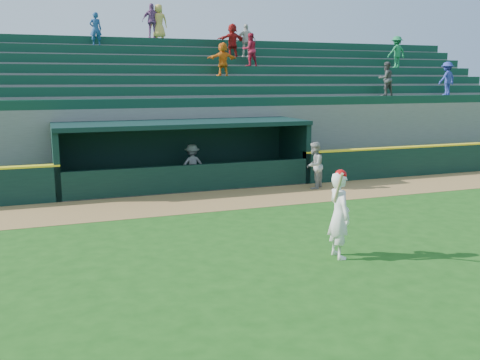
{
  "coord_description": "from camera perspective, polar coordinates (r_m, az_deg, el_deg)",
  "views": [
    {
      "loc": [
        -4.97,
        -11.82,
        3.97
      ],
      "look_at": [
        0.0,
        1.6,
        1.3
      ],
      "focal_mm": 40.0,
      "sensor_mm": 36.0,
      "label": 1
    }
  ],
  "objects": [
    {
      "name": "ground",
      "position": [
        13.43,
        2.39,
        -6.64
      ],
      "size": [
        120.0,
        120.0,
        0.0
      ],
      "primitive_type": "plane",
      "color": "#1B4D13",
      "rests_on": "ground"
    },
    {
      "name": "warning_track",
      "position": [
        17.89,
        -3.68,
        -2.26
      ],
      "size": [
        40.0,
        3.0,
        0.01
      ],
      "primitive_type": "cube",
      "color": "olive",
      "rests_on": "ground"
    },
    {
      "name": "field_wall_right",
      "position": [
        25.41,
        22.62,
        2.13
      ],
      "size": [
        15.5,
        0.3,
        1.2
      ],
      "primitive_type": "cube",
      "color": "black",
      "rests_on": "ground"
    },
    {
      "name": "wall_stripe_right",
      "position": [
        25.33,
        22.72,
        3.54
      ],
      "size": [
        15.5,
        0.32,
        0.06
      ],
      "primitive_type": "cube",
      "color": "yellow",
      "rests_on": "field_wall_right"
    },
    {
      "name": "dugout_player_front",
      "position": [
        20.0,
        7.93,
        1.56
      ],
      "size": [
        1.07,
        1.06,
        1.75
      ],
      "primitive_type": "imported",
      "rotation": [
        0.0,
        0.0,
        3.9
      ],
      "color": "#9D9E98",
      "rests_on": "ground"
    },
    {
      "name": "dugout_player_inside",
      "position": [
        20.65,
        -5.11,
        1.65
      ],
      "size": [
        1.02,
        0.59,
        1.57
      ],
      "primitive_type": "imported",
      "rotation": [
        0.0,
        0.0,
        3.13
      ],
      "color": "#999994",
      "rests_on": "ground"
    },
    {
      "name": "dugout",
      "position": [
        20.61,
        -6.21,
        3.22
      ],
      "size": [
        9.4,
        2.8,
        2.46
      ],
      "color": "#62625D",
      "rests_on": "ground"
    },
    {
      "name": "stands",
      "position": [
        24.95,
        -8.77,
        6.84
      ],
      "size": [
        34.5,
        6.32,
        7.6
      ],
      "color": "slate",
      "rests_on": "ground"
    },
    {
      "name": "batter_at_plate",
      "position": [
        12.26,
        10.54,
        -3.58
      ],
      "size": [
        0.53,
        0.85,
        2.05
      ],
      "color": "white",
      "rests_on": "ground"
    }
  ]
}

